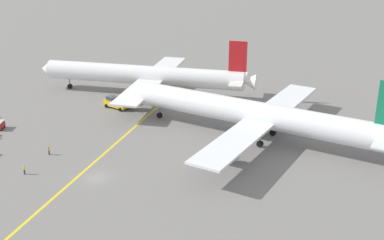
{
  "coord_description": "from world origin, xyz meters",
  "views": [
    {
      "loc": [
        37.25,
        -66.68,
        39.38
      ],
      "look_at": [
        10.63,
        21.23,
        4.0
      ],
      "focal_mm": 45.76,
      "sensor_mm": 36.0,
      "label": 1
    }
  ],
  "objects_px": {
    "pushback_tug": "(116,103)",
    "ground_crew_ramp_agent_by_cones": "(24,169)",
    "airliner_being_pushed": "(253,114)",
    "ground_crew_marshaller_foreground": "(49,150)",
    "airliner_at_gate_left": "(145,75)",
    "gse_baggage_cart_near_cluster": "(0,125)"
  },
  "relations": [
    {
      "from": "pushback_tug",
      "to": "ground_crew_ramp_agent_by_cones",
      "type": "xyz_separation_m",
      "value": [
        -0.58,
        -36.06,
        -0.37
      ]
    },
    {
      "from": "gse_baggage_cart_near_cluster",
      "to": "ground_crew_ramp_agent_by_cones",
      "type": "distance_m",
      "value": 24.1
    },
    {
      "from": "pushback_tug",
      "to": "ground_crew_marshaller_foreground",
      "type": "relative_size",
      "value": 5.59
    },
    {
      "from": "airliner_at_gate_left",
      "to": "pushback_tug",
      "type": "relative_size",
      "value": 6.1
    },
    {
      "from": "ground_crew_marshaller_foreground",
      "to": "pushback_tug",
      "type": "bearing_deg",
      "value": 88.2
    },
    {
      "from": "airliner_being_pushed",
      "to": "pushback_tug",
      "type": "distance_m",
      "value": 35.69
    },
    {
      "from": "airliner_being_pushed",
      "to": "airliner_at_gate_left",
      "type": "bearing_deg",
      "value": 146.78
    },
    {
      "from": "gse_baggage_cart_near_cluster",
      "to": "ground_crew_marshaller_foreground",
      "type": "relative_size",
      "value": 1.82
    },
    {
      "from": "pushback_tug",
      "to": "ground_crew_marshaller_foreground",
      "type": "xyz_separation_m",
      "value": [
        -0.87,
        -27.81,
        -0.4
      ]
    },
    {
      "from": "pushback_tug",
      "to": "ground_crew_ramp_agent_by_cones",
      "type": "relative_size",
      "value": 5.41
    },
    {
      "from": "airliner_at_gate_left",
      "to": "ground_crew_ramp_agent_by_cones",
      "type": "distance_m",
      "value": 48.36
    },
    {
      "from": "airliner_being_pushed",
      "to": "ground_crew_ramp_agent_by_cones",
      "type": "distance_m",
      "value": 44.63
    },
    {
      "from": "ground_crew_ramp_agent_by_cones",
      "to": "ground_crew_marshaller_foreground",
      "type": "distance_m",
      "value": 8.26
    },
    {
      "from": "airliner_at_gate_left",
      "to": "airliner_being_pushed",
      "type": "xyz_separation_m",
      "value": [
        31.56,
        -20.67,
        0.2
      ]
    },
    {
      "from": "gse_baggage_cart_near_cluster",
      "to": "ground_crew_ramp_agent_by_cones",
      "type": "xyz_separation_m",
      "value": [
        17.51,
        -16.55,
        0.05
      ]
    },
    {
      "from": "airliner_at_gate_left",
      "to": "ground_crew_ramp_agent_by_cones",
      "type": "relative_size",
      "value": 33.0
    },
    {
      "from": "pushback_tug",
      "to": "ground_crew_ramp_agent_by_cones",
      "type": "distance_m",
      "value": 36.07
    },
    {
      "from": "pushback_tug",
      "to": "ground_crew_ramp_agent_by_cones",
      "type": "bearing_deg",
      "value": -90.91
    },
    {
      "from": "airliner_being_pushed",
      "to": "pushback_tug",
      "type": "relative_size",
      "value": 6.37
    },
    {
      "from": "airliner_being_pushed",
      "to": "ground_crew_marshaller_foreground",
      "type": "relative_size",
      "value": 35.6
    },
    {
      "from": "airliner_at_gate_left",
      "to": "airliner_being_pushed",
      "type": "height_order",
      "value": "airliner_being_pushed"
    },
    {
      "from": "airliner_at_gate_left",
      "to": "airliner_being_pushed",
      "type": "distance_m",
      "value": 37.72
    }
  ]
}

